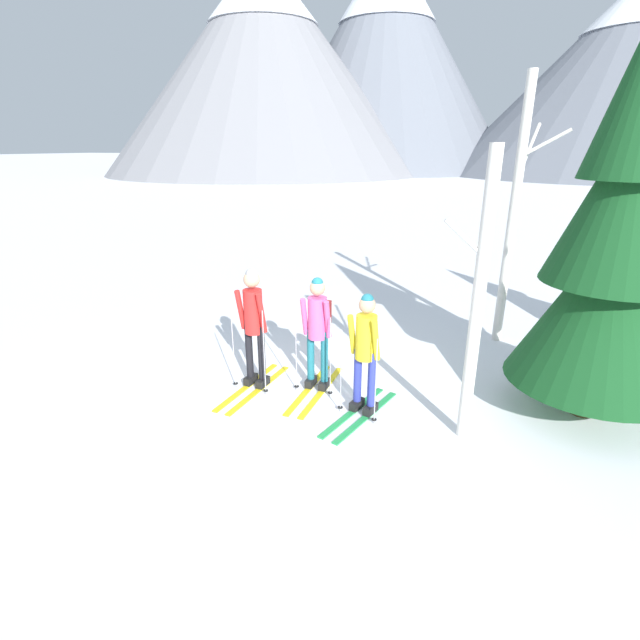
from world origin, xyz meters
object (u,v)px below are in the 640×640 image
Objects in this scene: birch_tree_tall at (478,301)px; birch_tree_slender at (514,213)px; skier_in_pink at (318,327)px; skier_in_red at (253,323)px; pine_tree_near at (618,240)px; skier_in_yellow at (365,350)px.

birch_tree_tall is 3.63m from birch_tree_slender.
birch_tree_slender reaches higher than skier_in_pink.
skier_in_red is 4.90m from pine_tree_near.
skier_in_red reaches higher than skier_in_yellow.
birch_tree_tall is at bearing -96.12° from birch_tree_slender.
birch_tree_tall reaches higher than skier_in_pink.
skier_in_red is 0.96m from skier_in_pink.
pine_tree_near is 1.50× the size of birch_tree_tall.
birch_tree_slender is (-1.14, 2.43, -0.04)m from pine_tree_near.
skier_in_red is at bearing 174.73° from birch_tree_tall.
pine_tree_near is 2.69m from birch_tree_slender.
pine_tree_near is (2.87, 1.02, 1.47)m from skier_in_yellow.
birch_tree_tall is (1.35, -0.10, 0.86)m from skier_in_yellow.
skier_in_pink is at bearing 16.69° from skier_in_red.
birch_tree_slender reaches higher than birch_tree_tall.
pine_tree_near reaches higher than skier_in_yellow.
birch_tree_slender is (3.48, 3.27, 1.34)m from skier_in_red.
skier_in_pink is 4.19m from birch_tree_slender.
pine_tree_near reaches higher than skier_in_pink.
skier_in_pink reaches higher than skier_in_yellow.
birch_tree_slender is at bearing 63.46° from skier_in_yellow.
skier_in_pink is 0.38× the size of birch_tree_slender.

